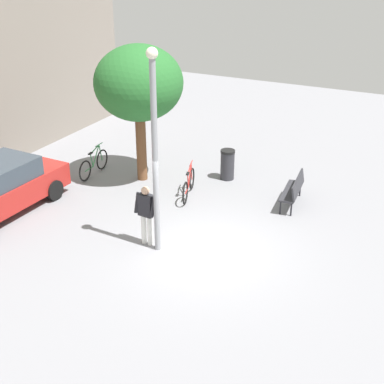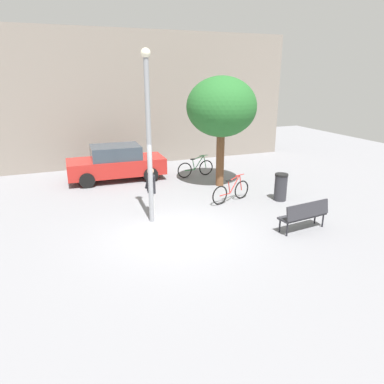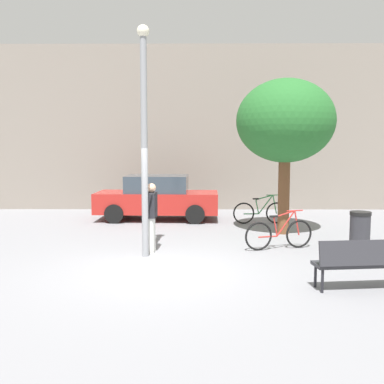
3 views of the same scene
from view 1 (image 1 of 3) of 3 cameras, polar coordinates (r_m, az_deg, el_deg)
name	(u,v)px [view 1 (image 1 of 3)]	position (r m, az deg, el deg)	size (l,w,h in m)	color
ground_plane	(204,250)	(14.43, 1.26, -6.07)	(36.00, 36.00, 0.00)	gray
lamppost	(155,145)	(13.26, -3.89, 4.90)	(0.28, 0.28, 5.22)	gray
person_by_lamppost	(146,211)	(14.31, -4.78, -2.02)	(0.32, 0.61, 1.67)	white
park_bench	(294,189)	(16.80, 10.54, 0.33)	(1.64, 0.64, 0.92)	#2D2D33
plaza_tree	(139,84)	(17.57, -5.55, 11.11)	(2.81, 2.81, 4.47)	brown
bicycle_green	(94,164)	(19.03, -10.14, 2.86)	(1.81, 0.19, 0.97)	black
bicycle_red	(189,185)	(17.18, -0.35, 0.76)	(1.75, 0.55, 0.97)	black
parked_car_red	(0,188)	(17.00, -19.29, 0.44)	(4.25, 1.93, 1.55)	#AD231E
trash_bin	(227,164)	(18.40, 3.69, 2.87)	(0.49, 0.49, 1.02)	#2D2D33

